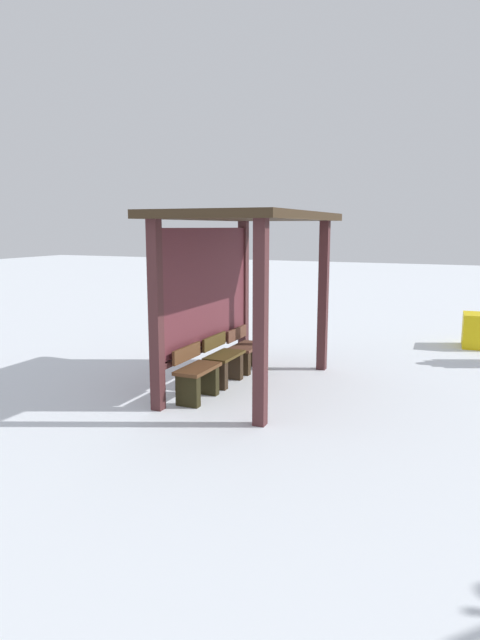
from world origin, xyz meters
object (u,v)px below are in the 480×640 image
object	(u,v)px
bus_shelter	(237,253)
grit_bin	(477,330)
bench_center_inside	(223,363)
bench_right_inside	(245,353)
bench_left_inside	(197,377)

from	to	relation	value
bus_shelter	grit_bin	size ratio (longest dim) A/B	4.77
bus_shelter	grit_bin	xyz separation A→B (m)	(4.37, -3.37, -1.67)
bench_center_inside	grit_bin	bearing A→B (deg)	-39.46
bus_shelter	bench_right_inside	size ratio (longest dim) A/B	4.28
bench_left_inside	bench_right_inside	distance (m)	1.76
grit_bin	bench_left_inside	bearing A→B (deg)	145.59
grit_bin	bench_right_inside	bearing A→B (deg)	134.12
bench_center_inside	bus_shelter	bearing A→B (deg)	-90.00
bench_left_inside	grit_bin	bearing A→B (deg)	-34.41
bench_left_inside	bench_center_inside	bearing A→B (deg)	0.06
bench_center_inside	grit_bin	distance (m)	5.66
grit_bin	bus_shelter	bearing A→B (deg)	142.37
bench_center_inside	bench_right_inside	distance (m)	0.88
bench_left_inside	bench_center_inside	size ratio (longest dim) A/B	1.00
bench_left_inside	bench_right_inside	bearing A→B (deg)	0.06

